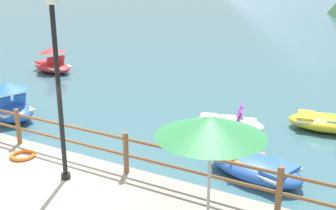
{
  "coord_description": "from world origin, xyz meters",
  "views": [
    {
      "loc": [
        6.61,
        -5.29,
        4.64
      ],
      "look_at": [
        0.83,
        5.0,
        0.9
      ],
      "focal_mm": 44.13,
      "sensor_mm": 36.0,
      "label": 1
    }
  ],
  "objects": [
    {
      "name": "life_ring",
      "position": [
        -0.97,
        0.98,
        0.45
      ],
      "size": [
        0.61,
        0.61,
        0.09
      ],
      "primitive_type": "torus",
      "color": "orange",
      "rests_on": "promenade_dock"
    },
    {
      "name": "pedal_boat_0",
      "position": [
        2.44,
        5.75,
        0.3
      ],
      "size": [
        2.5,
        1.95,
        0.88
      ],
      "color": "white",
      "rests_on": "ground"
    },
    {
      "name": "pedal_boat_2",
      "position": [
        -4.42,
        3.49,
        0.44
      ],
      "size": [
        2.51,
        1.9,
        1.28
      ],
      "color": "blue",
      "rests_on": "ground"
    },
    {
      "name": "dock_railing",
      "position": [
        -0.0,
        1.55,
        0.97
      ],
      "size": [
        23.92,
        0.12,
        0.95
      ],
      "color": "brown",
      "rests_on": "promenade_dock"
    },
    {
      "name": "lamp_post",
      "position": [
        0.71,
        0.66,
        2.79
      ],
      "size": [
        0.28,
        0.28,
        3.96
      ],
      "color": "black",
      "rests_on": "promenade_dock"
    },
    {
      "name": "pedal_boat_3",
      "position": [
        4.04,
        3.53,
        0.27
      ],
      "size": [
        2.74,
        1.97,
        0.84
      ],
      "color": "blue",
      "rests_on": "ground"
    },
    {
      "name": "ground_plane",
      "position": [
        0.0,
        40.0,
        0.0
      ],
      "size": [
        200.0,
        200.0,
        0.0
      ],
      "primitive_type": "plane",
      "color": "#3D6B75"
    },
    {
      "name": "pedal_boat_4",
      "position": [
        -8.3,
        9.48,
        0.39
      ],
      "size": [
        2.83,
        2.02,
        1.21
      ],
      "color": "red",
      "rests_on": "ground"
    },
    {
      "name": "pedal_boat_5",
      "position": [
        5.01,
        7.64,
        0.26
      ],
      "size": [
        2.47,
        1.59,
        0.83
      ],
      "color": "yellow",
      "rests_on": "ground"
    },
    {
      "name": "beach_umbrella",
      "position": [
        4.35,
        0.04,
        2.45
      ],
      "size": [
        1.7,
        1.7,
        2.24
      ],
      "color": "#B2B2B7",
      "rests_on": "promenade_dock"
    }
  ]
}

